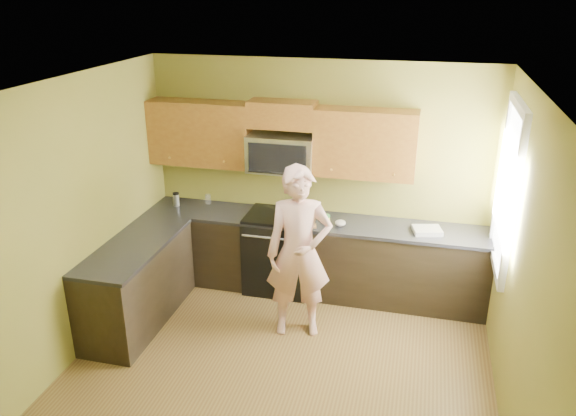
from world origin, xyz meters
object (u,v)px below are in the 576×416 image
(woman, at_px, (299,253))
(travel_mug, at_px, (177,206))
(frying_pan, at_px, (287,219))
(stove, at_px, (279,251))
(microwave, at_px, (282,171))
(butter_tub, at_px, (325,220))

(woman, distance_m, travel_mug, 1.97)
(frying_pan, relative_size, travel_mug, 2.48)
(stove, relative_size, frying_pan, 2.30)
(stove, relative_size, microwave, 1.25)
(stove, distance_m, frying_pan, 0.50)
(frying_pan, bearing_deg, travel_mug, -169.53)
(butter_tub, bearing_deg, microwave, 171.08)
(frying_pan, height_order, travel_mug, travel_mug)
(butter_tub, xyz_separation_m, travel_mug, (-1.86, 0.01, 0.00))
(stove, xyz_separation_m, woman, (0.43, -0.85, 0.44))
(microwave, bearing_deg, stove, -90.00)
(woman, relative_size, frying_pan, 4.44)
(butter_tub, height_order, travel_mug, travel_mug)
(woman, xyz_separation_m, travel_mug, (-1.75, 0.90, 0.00))
(stove, distance_m, microwave, 0.98)
(stove, bearing_deg, microwave, 90.00)
(stove, bearing_deg, frying_pan, -43.60)
(microwave, xyz_separation_m, travel_mug, (-1.32, -0.07, -0.53))
(butter_tub, bearing_deg, stove, -175.73)
(travel_mug, bearing_deg, woman, -27.15)
(frying_pan, xyz_separation_m, butter_tub, (0.42, 0.15, -0.03))
(stove, bearing_deg, travel_mug, 177.81)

